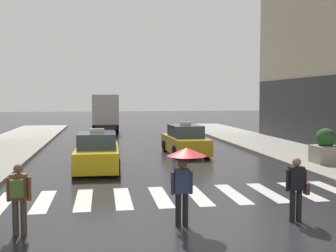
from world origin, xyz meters
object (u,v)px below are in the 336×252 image
object	(u,v)px
taxi_second	(185,141)
pedestrian_with_umbrella	(185,165)
pedestrian_with_backpack	(19,194)
box_truck	(105,111)
taxi_lead	(97,153)
pedestrian_with_handbag	(297,186)
planter_near_corner	(326,147)

from	to	relation	value
taxi_second	pedestrian_with_umbrella	bearing A→B (deg)	-101.64
pedestrian_with_umbrella	pedestrian_with_backpack	size ratio (longest dim) A/B	1.18
pedestrian_with_umbrella	box_truck	bearing A→B (deg)	93.46
taxi_lead	pedestrian_with_handbag	world-z (taller)	taxi_lead
pedestrian_with_umbrella	taxi_lead	bearing A→B (deg)	104.93
taxi_lead	pedestrian_with_handbag	distance (m)	9.81
pedestrian_with_handbag	planter_near_corner	xyz separation A→B (m)	(5.22, 7.57, -0.06)
box_truck	taxi_lead	bearing A→B (deg)	-91.56
taxi_lead	planter_near_corner	bearing A→B (deg)	-4.58
taxi_second	planter_near_corner	bearing A→B (deg)	-41.28
box_truck	planter_near_corner	size ratio (longest dim) A/B	4.72
taxi_lead	taxi_second	world-z (taller)	same
taxi_lead	box_truck	size ratio (longest dim) A/B	0.61
taxi_second	planter_near_corner	world-z (taller)	taxi_second
pedestrian_with_umbrella	pedestrian_with_handbag	distance (m)	2.93
taxi_lead	pedestrian_with_handbag	size ratio (longest dim) A/B	2.77
planter_near_corner	box_truck	bearing A→B (deg)	115.70
box_truck	pedestrian_with_backpack	xyz separation A→B (m)	(-2.22, -27.82, -0.88)
taxi_lead	planter_near_corner	size ratio (longest dim) A/B	2.86
taxi_second	pedestrian_with_umbrella	size ratio (longest dim) A/B	2.38
box_truck	pedestrian_with_backpack	distance (m)	27.92
taxi_lead	pedestrian_with_umbrella	world-z (taller)	pedestrian_with_umbrella
pedestrian_with_backpack	pedestrian_with_handbag	size ratio (longest dim) A/B	1.00
pedestrian_with_backpack	pedestrian_with_handbag	xyz separation A→B (m)	(6.76, -0.05, -0.04)
pedestrian_with_umbrella	pedestrian_with_handbag	size ratio (longest dim) A/B	1.18
taxi_second	box_truck	distance (m)	16.02
box_truck	planter_near_corner	xyz separation A→B (m)	(9.76, -20.29, -0.98)
pedestrian_with_umbrella	pedestrian_with_backpack	world-z (taller)	pedestrian_with_umbrella
taxi_lead	pedestrian_with_backpack	bearing A→B (deg)	-101.41
pedestrian_with_handbag	pedestrian_with_backpack	bearing A→B (deg)	179.62
pedestrian_with_handbag	taxi_lead	bearing A→B (deg)	121.13
planter_near_corner	taxi_lead	bearing A→B (deg)	175.42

